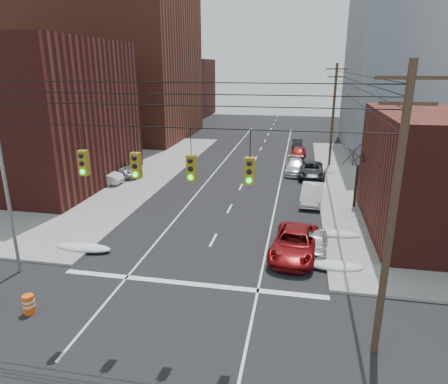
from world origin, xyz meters
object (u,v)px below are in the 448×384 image
at_px(parked_car_a, 315,242).
at_px(lot_car_b, 119,169).
at_px(parked_car_b, 312,194).
at_px(parked_car_e, 298,153).
at_px(parked_car_c, 311,170).
at_px(parked_car_f, 297,144).
at_px(parked_car_d, 295,167).
at_px(construction_barrel, 29,304).
at_px(lot_car_d, 68,164).
at_px(red_pickup, 295,243).
at_px(lot_car_c, 62,174).
at_px(lot_car_a, 98,175).

distance_m(parked_car_a, lot_car_b, 23.19).
xyz_separation_m(parked_car_b, parked_car_e, (-1.35, 16.08, -0.06)).
height_order(parked_car_c, parked_car_e, parked_car_c).
bearing_deg(parked_car_f, parked_car_a, -88.51).
height_order(parked_car_d, parked_car_f, parked_car_d).
bearing_deg(parked_car_e, construction_barrel, -102.91).
xyz_separation_m(parked_car_b, parked_car_f, (-1.54, 22.75, -0.15)).
distance_m(lot_car_b, construction_barrel, 23.09).
bearing_deg(lot_car_d, lot_car_b, -105.01).
relative_size(red_pickup, lot_car_c, 1.26).
xyz_separation_m(parked_car_d, lot_car_a, (-18.08, -7.79, 0.20)).
xyz_separation_m(parked_car_a, lot_car_d, (-25.28, 14.77, 0.21)).
distance_m(parked_car_d, parked_car_f, 13.48).
height_order(parked_car_d, construction_barrel, parked_car_d).
bearing_deg(parked_car_f, construction_barrel, -106.88).
bearing_deg(lot_car_a, lot_car_b, -13.28).
xyz_separation_m(parked_car_c, lot_car_c, (-23.52, -6.32, 0.03)).
xyz_separation_m(parked_car_d, lot_car_c, (-21.92, -7.60, 0.06)).
bearing_deg(red_pickup, lot_car_c, 158.43).
distance_m(parked_car_d, construction_barrel, 29.52).
relative_size(red_pickup, lot_car_d, 1.41).
relative_size(lot_car_d, construction_barrel, 4.40).
bearing_deg(parked_car_a, parked_car_b, 94.74).
bearing_deg(parked_car_e, lot_car_d, -150.61).
bearing_deg(parked_car_a, lot_car_d, 154.10).
height_order(lot_car_b, construction_barrel, lot_car_b).
xyz_separation_m(lot_car_b, lot_car_c, (-4.61, -2.62, -0.07)).
distance_m(parked_car_a, lot_car_d, 29.28).
relative_size(parked_car_b, lot_car_d, 1.19).
xyz_separation_m(parked_car_c, construction_barrel, (-12.90, -25.99, -0.29)).
xyz_separation_m(parked_car_b, parked_car_d, (-1.54, 9.27, -0.05)).
height_order(parked_car_e, lot_car_b, lot_car_b).
bearing_deg(parked_car_a, red_pickup, -145.18).
distance_m(red_pickup, parked_car_f, 32.62).
relative_size(parked_car_f, lot_car_a, 0.81).
distance_m(parked_car_b, construction_barrel, 22.12).
relative_size(parked_car_a, parked_car_b, 0.76).
xyz_separation_m(parked_car_c, lot_car_d, (-25.28, -2.37, 0.07)).
height_order(red_pickup, parked_car_c, red_pickup).
xyz_separation_m(parked_car_b, parked_car_c, (0.06, 7.99, -0.02)).
xyz_separation_m(lot_car_a, lot_car_c, (-3.84, 0.19, -0.13)).
bearing_deg(parked_car_b, lot_car_d, 171.82).
bearing_deg(red_pickup, parked_car_d, 96.92).
xyz_separation_m(parked_car_b, lot_car_d, (-25.23, 5.62, 0.05)).
bearing_deg(parked_car_d, parked_car_b, -81.47).
distance_m(lot_car_d, construction_barrel, 26.68).
distance_m(red_pickup, parked_car_e, 25.95).
distance_m(parked_car_e, lot_car_b, 21.11).
bearing_deg(lot_car_d, parked_car_f, -57.31).
relative_size(parked_car_e, lot_car_a, 0.90).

